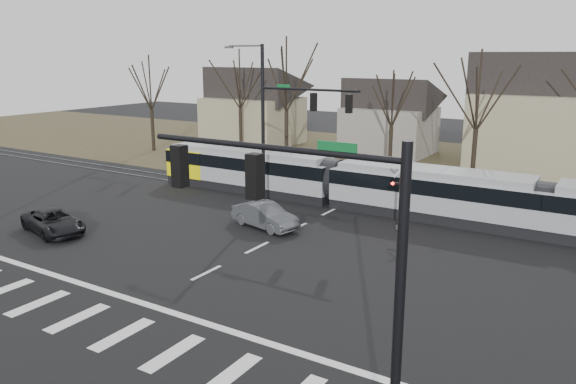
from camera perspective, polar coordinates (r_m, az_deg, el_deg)
The scene contains 16 objects.
ground at distance 24.48m, azimuth -11.34°, elevation -9.55°, with size 140.00×140.00×0.00m, color black.
grass_verge at distance 51.57m, azimuth 13.63°, elevation 2.72°, with size 140.00×28.00×0.01m, color #38331E.
crosswalk at distance 22.04m, azimuth -18.61°, elevation -12.76°, with size 27.00×2.60×0.01m.
stop_line at distance 23.33m, azimuth -14.41°, elevation -10.93°, with size 28.00×0.35×0.01m, color silver.
lane_dashes at distance 37.06m, azimuth 5.72°, elevation -1.24°, with size 0.18×30.00×0.01m.
rail_pair at distance 36.88m, azimuth 5.58°, elevation -1.28°, with size 90.00×1.52×0.06m.
tram at distance 34.64m, azimuth 14.17°, elevation 0.12°, with size 39.77×2.95×3.01m.
sedan at distance 31.84m, azimuth -2.35°, elevation -2.40°, with size 4.54×2.49×1.42m, color #47494E.
suv at distance 33.51m, azimuth -22.74°, elevation -2.78°, with size 5.01×3.21×1.29m, color black.
signal_pole_near_right at distance 12.42m, azimuth 3.15°, elevation -7.14°, with size 6.72×0.44×8.00m.
signal_pole_far at distance 34.12m, azimuth -0.34°, elevation 7.27°, with size 9.28×0.44×10.20m.
rail_crossing_signal at distance 31.83m, azimuth 11.32°, elevation -0.47°, with size 1.08×0.36×4.00m.
tree_row at distance 44.58m, azimuth 13.97°, elevation 7.51°, with size 59.20×7.20×10.00m.
house_a at distance 61.78m, azimuth -3.57°, elevation 9.04°, with size 9.72×8.64×8.60m.
house_b at distance 56.41m, azimuth 10.31°, elevation 7.89°, with size 8.64×7.56×7.65m.
house_c at distance 49.83m, azimuth 24.28°, elevation 7.60°, with size 10.80×8.64×10.10m.
Camera 1 is at (15.65, -16.19, 9.61)m, focal length 35.00 mm.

